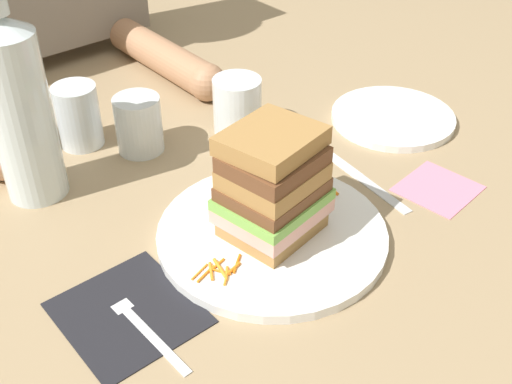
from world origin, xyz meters
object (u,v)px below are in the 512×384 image
object	(u,v)px
empty_tumbler_1	(78,116)
side_plate	(393,117)
fork	(138,320)
empty_tumbler_0	(13,122)
juice_glass	(237,109)
water_bottle	(19,108)
napkin_pink	(438,188)
main_plate	(272,234)
napkin_dark	(126,311)
sandwich	(273,186)
knife	(361,177)
empty_tumbler_2	(139,124)

from	to	relation	value
empty_tumbler_1	side_plate	world-z (taller)	empty_tumbler_1
fork	empty_tumbler_0	bearing A→B (deg)	83.39
juice_glass	empty_tumbler_1	size ratio (longest dim) A/B	0.92
juice_glass	water_bottle	world-z (taller)	water_bottle
water_bottle	napkin_pink	world-z (taller)	water_bottle
main_plate	juice_glass	bearing A→B (deg)	60.43
main_plate	side_plate	xyz separation A→B (m)	(0.33, 0.09, -0.00)
juice_glass	empty_tumbler_1	bearing A→B (deg)	148.73
napkin_dark	water_bottle	size ratio (longest dim) A/B	0.51
empty_tumbler_0	napkin_pink	distance (m)	0.60
sandwich	side_plate	xyz separation A→B (m)	(0.33, 0.09, -0.07)
empty_tumbler_1	napkin_pink	world-z (taller)	empty_tumbler_1
knife	sandwich	bearing A→B (deg)	-174.80
main_plate	napkin_pink	size ratio (longest dim) A/B	2.89
main_plate	juice_glass	distance (m)	0.26
empty_tumbler_0	empty_tumbler_2	size ratio (longest dim) A/B	1.07
empty_tumbler_0	empty_tumbler_1	xyz separation A→B (m)	(0.08, -0.05, 0.00)
fork	side_plate	bearing A→B (deg)	11.04
fork	knife	bearing A→B (deg)	4.44
main_plate	napkin_pink	world-z (taller)	main_plate
water_bottle	sandwich	bearing A→B (deg)	-57.38
empty_tumbler_0	napkin_pink	bearing A→B (deg)	-49.83
water_bottle	empty_tumbler_2	world-z (taller)	water_bottle
napkin_dark	sandwich	bearing A→B (deg)	-2.71
sandwich	empty_tumbler_1	size ratio (longest dim) A/B	1.45
juice_glass	side_plate	xyz separation A→B (m)	(0.21, -0.13, -0.03)
knife	main_plate	bearing A→B (deg)	-174.66
sandwich	water_bottle	world-z (taller)	water_bottle
main_plate	knife	bearing A→B (deg)	5.34
napkin_dark	empty_tumbler_1	xyz separation A→B (m)	(0.13, 0.33, 0.05)
main_plate	empty_tumbler_1	xyz separation A→B (m)	(-0.07, 0.34, 0.04)
fork	empty_tumbler_2	bearing A→B (deg)	57.35
sandwich	empty_tumbler_1	distance (m)	0.35
main_plate	empty_tumbler_2	distance (m)	0.28
knife	water_bottle	bearing A→B (deg)	143.85
napkin_pink	empty_tumbler_1	bearing A→B (deg)	126.89
fork	empty_tumbler_2	distance (m)	0.34
sandwich	napkin_pink	distance (m)	0.26
napkin_dark	empty_tumbler_2	xyz separation A→B (m)	(0.18, 0.26, 0.04)
fork	juice_glass	size ratio (longest dim) A/B	1.93
napkin_dark	main_plate	bearing A→B (deg)	-2.86
main_plate	knife	xyz separation A→B (m)	(0.18, 0.02, -0.00)
fork	knife	world-z (taller)	fork
sandwich	side_plate	bearing A→B (deg)	15.22
main_plate	sandwich	size ratio (longest dim) A/B	2.06
juice_glass	empty_tumbler_2	size ratio (longest dim) A/B	1.04
water_bottle	empty_tumbler_0	distance (m)	0.15
main_plate	water_bottle	bearing A→B (deg)	122.52
napkin_dark	empty_tumbler_1	world-z (taller)	empty_tumbler_1
fork	napkin_pink	size ratio (longest dim) A/B	1.73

